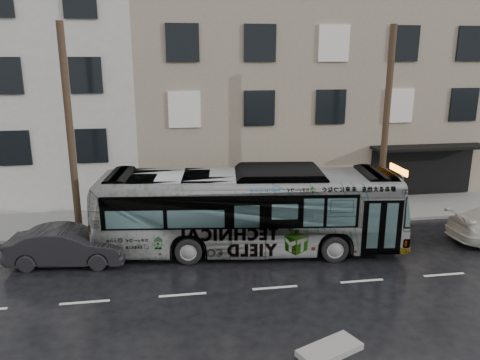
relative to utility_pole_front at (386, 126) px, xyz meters
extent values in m
plane|color=black|center=(-6.50, -3.30, -4.65)|extent=(120.00, 120.00, 0.00)
cube|color=gray|center=(-6.50, 1.60, -4.58)|extent=(90.00, 3.60, 0.15)
cube|color=gray|center=(-1.50, 9.40, 0.85)|extent=(20.00, 12.00, 11.00)
cylinder|color=#413020|center=(0.00, 0.00, 0.00)|extent=(0.30, 0.30, 9.00)
cylinder|color=#413020|center=(-14.00, 0.00, 0.00)|extent=(0.30, 0.30, 9.00)
cylinder|color=slate|center=(1.10, 0.00, -3.30)|extent=(0.06, 0.06, 2.40)
imported|color=#B2B2B2|center=(-6.83, -2.41, -2.92)|extent=(12.70, 4.39, 3.46)
imported|color=black|center=(-13.97, -2.64, -3.91)|extent=(4.62, 2.03, 1.48)
cube|color=gray|center=(-5.86, -9.61, -4.56)|extent=(1.97, 1.45, 0.18)
camera|label=1|loc=(-9.99, -20.18, 3.25)|focal=35.00mm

